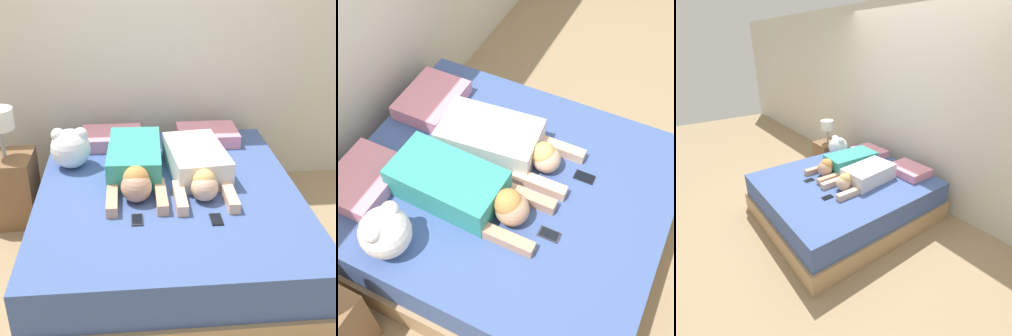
% 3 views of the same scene
% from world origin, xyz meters
% --- Properties ---
extents(ground_plane, '(12.00, 12.00, 0.00)m').
position_xyz_m(ground_plane, '(0.00, 0.00, 0.00)').
color(ground_plane, '#9E8460').
extents(wall_back, '(12.00, 0.06, 2.60)m').
position_xyz_m(wall_back, '(0.00, 1.16, 1.30)').
color(wall_back, beige).
rests_on(wall_back, ground_plane).
extents(bed, '(1.78, 2.01, 0.52)m').
position_xyz_m(bed, '(0.00, 0.00, 0.25)').
color(bed, tan).
rests_on(bed, ground_plane).
extents(pillow_head_left, '(0.48, 0.37, 0.10)m').
position_xyz_m(pillow_head_left, '(-0.39, 0.76, 0.57)').
color(pillow_head_left, pink).
rests_on(pillow_head_left, bed).
extents(pillow_head_right, '(0.48, 0.37, 0.10)m').
position_xyz_m(pillow_head_right, '(0.39, 0.76, 0.57)').
color(pillow_head_right, pink).
rests_on(pillow_head_right, bed).
extents(person_left, '(0.39, 0.96, 0.23)m').
position_xyz_m(person_left, '(-0.21, 0.17, 0.62)').
color(person_left, teal).
rests_on(person_left, bed).
extents(person_right, '(0.43, 0.91, 0.20)m').
position_xyz_m(person_right, '(0.22, 0.14, 0.61)').
color(person_right, silver).
rests_on(person_right, bed).
extents(cell_phone_left, '(0.07, 0.12, 0.01)m').
position_xyz_m(cell_phone_left, '(-0.22, -0.38, 0.52)').
color(cell_phone_left, '#2D2D33').
rests_on(cell_phone_left, bed).
extents(cell_phone_right, '(0.07, 0.12, 0.01)m').
position_xyz_m(cell_phone_right, '(0.25, -0.41, 0.52)').
color(cell_phone_right, black).
rests_on(cell_phone_right, bed).
extents(plush_toy, '(0.29, 0.29, 0.30)m').
position_xyz_m(plush_toy, '(-0.67, 0.38, 0.67)').
color(plush_toy, white).
rests_on(plush_toy, bed).
extents(nightstand, '(0.39, 0.39, 0.92)m').
position_xyz_m(nightstand, '(-1.18, 0.53, 0.32)').
color(nightstand, brown).
rests_on(nightstand, ground_plane).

